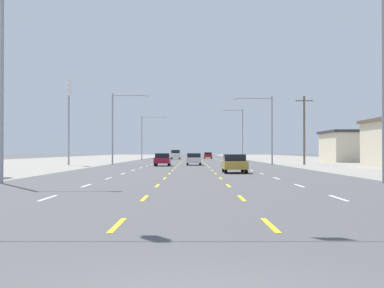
{
  "coord_description": "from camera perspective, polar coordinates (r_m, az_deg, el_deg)",
  "views": [
    {
      "loc": [
        -0.04,
        -6.08,
        1.7
      ],
      "look_at": [
        -0.14,
        75.99,
        2.75
      ],
      "focal_mm": 53.39,
      "sensor_mm": 36.0,
      "label": 1
    }
  ],
  "objects": [
    {
      "name": "streetlight_left_row_2",
      "position": [
        115.0,
        -4.66,
        1.05
      ],
      "size": [
        5.16,
        0.26,
        8.82
      ],
      "color": "gray",
      "rests_on": "ground"
    },
    {
      "name": "sedan_inner_right_far",
      "position": [
        130.58,
        1.67,
        -1.14
      ],
      "size": [
        1.8,
        4.5,
        1.46
      ],
      "color": "red",
      "rests_on": "ground"
    },
    {
      "name": "pole_sign_left_row_2",
      "position": [
        71.61,
        -12.14,
        4.13
      ],
      "size": [
        0.24,
        1.88,
        10.39
      ],
      "color": "gray",
      "rests_on": "ground"
    },
    {
      "name": "streetlight_right_row_2",
      "position": [
        115.04,
        4.92,
        1.38
      ],
      "size": [
        4.59,
        0.26,
        10.18
      ],
      "color": "gray",
      "rests_on": "ground"
    },
    {
      "name": "sedan_inner_right_nearest",
      "position": [
        44.83,
        4.33,
        -1.93
      ],
      "size": [
        1.8,
        4.5,
        1.46
      ],
      "color": "#B28C33",
      "rests_on": "ground"
    },
    {
      "name": "streetlight_right_row_1",
      "position": [
        73.11,
        7.59,
        2.02
      ],
      "size": [
        5.08,
        0.26,
        8.69
      ],
      "color": "gray",
      "rests_on": "ground"
    },
    {
      "name": "streetlight_left_row_1",
      "position": [
        73.11,
        -7.45,
        2.14
      ],
      "size": [
        4.76,
        0.26,
        9.05
      ],
      "color": "gray",
      "rests_on": "ground"
    },
    {
      "name": "streetlight_right_row_0",
      "position": [
        32.06,
        17.94,
        7.01
      ],
      "size": [
        4.34,
        0.26,
        10.37
      ],
      "color": "gray",
      "rests_on": "ground"
    },
    {
      "name": "storefront_right_row_2",
      "position": [
        96.3,
        17.13,
        -0.21
      ],
      "size": [
        13.52,
        12.43,
        5.01
      ],
      "color": "beige",
      "rests_on": "ground"
    },
    {
      "name": "suv_inner_left_midfar",
      "position": [
        122.93,
        -1.58,
        -1.04
      ],
      "size": [
        1.98,
        4.9,
        1.98
      ],
      "color": "white",
      "rests_on": "ground"
    },
    {
      "name": "lane_markings",
      "position": [
        110.59,
        0.09,
        -1.61
      ],
      "size": [
        10.64,
        227.6,
        0.01
      ],
      "color": "white",
      "rests_on": "ground"
    },
    {
      "name": "streetlight_left_row_0",
      "position": [
        32.07,
        -17.83,
        7.02
      ],
      "size": [
        3.69,
        0.26,
        10.55
      ],
      "color": "gray",
      "rests_on": "ground"
    },
    {
      "name": "utility_pole_right_row_1",
      "position": [
        73.46,
        11.22,
        1.5
      ],
      "size": [
        2.2,
        0.26,
        8.7
      ],
      "color": "brown",
      "rests_on": "ground"
    },
    {
      "name": "sedan_inner_left_near",
      "position": [
        66.22,
        -2.9,
        -1.55
      ],
      "size": [
        1.8,
        4.5,
        1.46
      ],
      "color": "maroon",
      "rests_on": "ground"
    },
    {
      "name": "ground_plane",
      "position": [
        72.1,
        0.1,
        -2.08
      ],
      "size": [
        572.0,
        572.0,
        0.0
      ],
      "primitive_type": "plane",
      "color": "#4C4C4F"
    },
    {
      "name": "signal_span_wire",
      "position": [
        16.1,
        0.22,
        12.53
      ],
      "size": [
        25.11,
        0.53,
        9.24
      ],
      "color": "brown",
      "rests_on": "ground"
    },
    {
      "name": "sedan_center_turn_mid",
      "position": [
        69.81,
        0.25,
        -1.51
      ],
      "size": [
        1.8,
        4.5,
        1.46
      ],
      "color": "white",
      "rests_on": "ground"
    }
  ]
}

